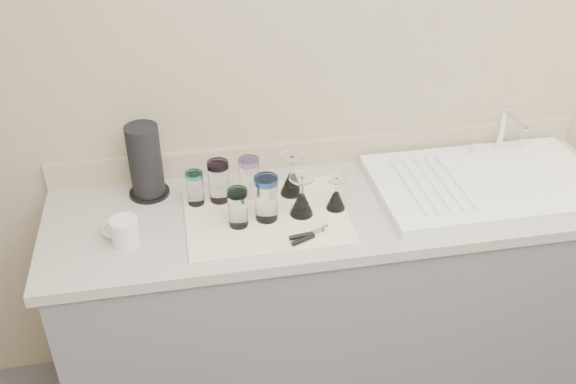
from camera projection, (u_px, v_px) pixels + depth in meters
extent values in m
cube|color=tan|center=(324.00, 77.00, 2.33)|extent=(3.50, 0.04, 2.50)
cube|color=slate|center=(335.00, 301.00, 2.53)|extent=(2.00, 0.60, 0.86)
cube|color=gray|center=(340.00, 207.00, 2.28)|extent=(2.06, 0.62, 0.04)
cube|color=white|center=(486.00, 183.00, 2.35)|extent=(0.82, 0.50, 0.03)
cylinder|color=silver|center=(502.00, 129.00, 2.48)|extent=(0.02, 0.02, 0.18)
cylinder|color=silver|center=(516.00, 119.00, 2.37)|extent=(0.02, 0.16, 0.02)
cylinder|color=silver|center=(475.00, 147.00, 2.50)|extent=(0.03, 0.03, 0.04)
cylinder|color=silver|center=(522.00, 142.00, 2.53)|extent=(0.03, 0.03, 0.04)
cube|color=white|center=(266.00, 216.00, 2.19)|extent=(0.55, 0.42, 0.01)
cylinder|color=white|center=(195.00, 190.00, 2.23)|extent=(0.06, 0.06, 0.11)
cylinder|color=#30C4B5|center=(194.00, 175.00, 2.19)|extent=(0.06, 0.06, 0.02)
cylinder|color=white|center=(219.00, 184.00, 2.24)|extent=(0.07, 0.07, 0.13)
cylinder|color=purple|center=(218.00, 165.00, 2.20)|extent=(0.08, 0.08, 0.02)
cylinder|color=white|center=(249.00, 180.00, 2.26)|extent=(0.07, 0.07, 0.13)
cylinder|color=#9B85D5|center=(249.00, 162.00, 2.22)|extent=(0.07, 0.07, 0.02)
cylinder|color=white|center=(238.00, 210.00, 2.11)|extent=(0.06, 0.06, 0.12)
cylinder|color=#239471|center=(237.00, 193.00, 2.08)|extent=(0.07, 0.07, 0.02)
cylinder|color=white|center=(266.00, 201.00, 2.14)|extent=(0.08, 0.08, 0.14)
cylinder|color=blue|center=(266.00, 180.00, 2.10)|extent=(0.08, 0.08, 0.02)
cone|color=white|center=(292.00, 183.00, 2.29)|extent=(0.09, 0.09, 0.08)
cylinder|color=white|center=(292.00, 166.00, 2.25)|extent=(0.01, 0.01, 0.06)
cylinder|color=white|center=(292.00, 157.00, 2.23)|extent=(0.09, 0.09, 0.01)
cone|color=white|center=(302.00, 204.00, 2.18)|extent=(0.08, 0.08, 0.08)
cylinder|color=white|center=(302.00, 187.00, 2.14)|extent=(0.01, 0.01, 0.06)
cylinder|color=white|center=(302.00, 178.00, 2.12)|extent=(0.08, 0.08, 0.01)
cone|color=white|center=(336.00, 200.00, 2.21)|extent=(0.07, 0.07, 0.06)
cylinder|color=white|center=(337.00, 186.00, 2.18)|extent=(0.01, 0.01, 0.05)
cylinder|color=white|center=(337.00, 179.00, 2.17)|extent=(0.07, 0.07, 0.01)
cube|color=silver|center=(320.00, 232.00, 2.10)|extent=(0.06, 0.04, 0.02)
cylinder|color=black|center=(306.00, 239.00, 2.07)|extent=(0.10, 0.06, 0.02)
cylinder|color=black|center=(304.00, 235.00, 2.08)|extent=(0.10, 0.03, 0.02)
cylinder|color=silver|center=(125.00, 231.00, 2.05)|extent=(0.12, 0.12, 0.09)
torus|color=silver|center=(111.00, 230.00, 2.06)|extent=(0.07, 0.04, 0.07)
cylinder|color=black|center=(150.00, 192.00, 2.32)|extent=(0.14, 0.14, 0.01)
cylinder|color=black|center=(145.00, 160.00, 2.24)|extent=(0.12, 0.12, 0.26)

